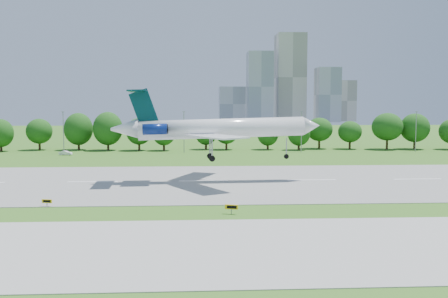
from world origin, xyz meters
The scene contains 9 objects.
ground centered at (0.00, 0.00, 0.00)m, with size 600.00×600.00×0.00m, color #35691B.
runway centered at (0.00, 25.00, 0.04)m, with size 400.00×45.00×0.08m, color gray.
tree_line centered at (0.00, 92.00, 6.19)m, with size 288.40×8.40×10.40m.
light_poles centered at (-2.50, 82.00, 6.34)m, with size 175.90×0.25×12.19m.
skyline centered at (100.16, 390.61, 30.46)m, with size 127.00×52.00×80.00m.
airliner centered at (21.46, 24.89, 9.78)m, with size 38.21×27.84×13.01m.
taxi_sign_centre centered at (-1.62, 2.96, 0.75)m, with size 1.45×0.49×1.02m.
taxi_sign_right centered at (23.16, -2.99, 0.88)m, with size 1.68×0.68×1.20m.
service_vehicle_a centered at (-18.15, 76.64, 0.61)m, with size 1.28×3.68×1.21m, color white.
Camera 1 is at (18.83, -65.21, 13.59)m, focal length 40.00 mm.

